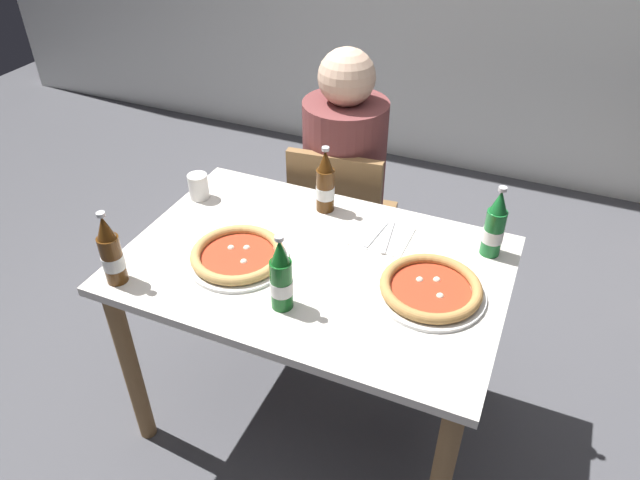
{
  "coord_description": "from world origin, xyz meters",
  "views": [
    {
      "loc": [
        0.6,
        -1.33,
        1.91
      ],
      "look_at": [
        0.0,
        0.05,
        0.8
      ],
      "focal_mm": 32.91,
      "sensor_mm": 36.0,
      "label": 1
    }
  ],
  "objects_px": {
    "pizza_margherita_near": "(431,289)",
    "beer_bottle_center": "(281,278)",
    "pizza_marinara_far": "(238,255)",
    "napkin_with_cutlery": "(383,236)",
    "beer_bottle_left": "(495,226)",
    "chair_behind_table": "(340,221)",
    "beer_bottle_extra": "(111,253)",
    "diner_seated": "(343,194)",
    "beer_bottle_right": "(325,184)",
    "dining_table_main": "(314,288)",
    "paper_cup": "(198,186)"
  },
  "relations": [
    {
      "from": "napkin_with_cutlery",
      "to": "diner_seated",
      "type": "bearing_deg",
      "value": 124.96
    },
    {
      "from": "dining_table_main",
      "to": "napkin_with_cutlery",
      "type": "relative_size",
      "value": 6.31
    },
    {
      "from": "chair_behind_table",
      "to": "beer_bottle_right",
      "type": "relative_size",
      "value": 3.44
    },
    {
      "from": "chair_behind_table",
      "to": "napkin_with_cutlery",
      "type": "distance_m",
      "value": 0.57
    },
    {
      "from": "chair_behind_table",
      "to": "beer_bottle_right",
      "type": "xyz_separation_m",
      "value": [
        0.06,
        -0.32,
        0.37
      ]
    },
    {
      "from": "dining_table_main",
      "to": "beer_bottle_extra",
      "type": "height_order",
      "value": "beer_bottle_extra"
    },
    {
      "from": "beer_bottle_left",
      "to": "dining_table_main",
      "type": "bearing_deg",
      "value": -152.18
    },
    {
      "from": "beer_bottle_extra",
      "to": "dining_table_main",
      "type": "bearing_deg",
      "value": 32.15
    },
    {
      "from": "pizza_margherita_near",
      "to": "beer_bottle_center",
      "type": "relative_size",
      "value": 1.33
    },
    {
      "from": "beer_bottle_right",
      "to": "napkin_with_cutlery",
      "type": "height_order",
      "value": "beer_bottle_right"
    },
    {
      "from": "chair_behind_table",
      "to": "paper_cup",
      "type": "bearing_deg",
      "value": 41.7
    },
    {
      "from": "pizza_marinara_far",
      "to": "beer_bottle_extra",
      "type": "relative_size",
      "value": 1.31
    },
    {
      "from": "beer_bottle_left",
      "to": "beer_bottle_right",
      "type": "distance_m",
      "value": 0.59
    },
    {
      "from": "diner_seated",
      "to": "paper_cup",
      "type": "xyz_separation_m",
      "value": [
        -0.38,
        -0.48,
        0.21
      ]
    },
    {
      "from": "diner_seated",
      "to": "pizza_marinara_far",
      "type": "bearing_deg",
      "value": -95.1
    },
    {
      "from": "beer_bottle_extra",
      "to": "pizza_margherita_near",
      "type": "bearing_deg",
      "value": 19.48
    },
    {
      "from": "dining_table_main",
      "to": "paper_cup",
      "type": "bearing_deg",
      "value": 161.58
    },
    {
      "from": "pizza_margherita_near",
      "to": "beer_bottle_extra",
      "type": "xyz_separation_m",
      "value": [
        -0.89,
        -0.31,
        0.08
      ]
    },
    {
      "from": "pizza_marinara_far",
      "to": "beer_bottle_right",
      "type": "relative_size",
      "value": 1.31
    },
    {
      "from": "beer_bottle_center",
      "to": "paper_cup",
      "type": "bearing_deg",
      "value": 143.26
    },
    {
      "from": "pizza_margherita_near",
      "to": "beer_bottle_right",
      "type": "height_order",
      "value": "beer_bottle_right"
    },
    {
      "from": "pizza_marinara_far",
      "to": "beer_bottle_left",
      "type": "bearing_deg",
      "value": 26.27
    },
    {
      "from": "pizza_marinara_far",
      "to": "paper_cup",
      "type": "relative_size",
      "value": 3.4
    },
    {
      "from": "beer_bottle_center",
      "to": "pizza_marinara_far",
      "type": "bearing_deg",
      "value": 149.46
    },
    {
      "from": "beer_bottle_left",
      "to": "paper_cup",
      "type": "distance_m",
      "value": 1.05
    },
    {
      "from": "beer_bottle_left",
      "to": "napkin_with_cutlery",
      "type": "distance_m",
      "value": 0.36
    },
    {
      "from": "chair_behind_table",
      "to": "diner_seated",
      "type": "distance_m",
      "value": 0.11
    },
    {
      "from": "pizza_margherita_near",
      "to": "chair_behind_table",
      "type": "bearing_deg",
      "value": 130.45
    },
    {
      "from": "chair_behind_table",
      "to": "beer_bottle_center",
      "type": "relative_size",
      "value": 3.44
    },
    {
      "from": "chair_behind_table",
      "to": "napkin_with_cutlery",
      "type": "xyz_separation_m",
      "value": [
        0.31,
        -0.4,
        0.27
      ]
    },
    {
      "from": "diner_seated",
      "to": "beer_bottle_right",
      "type": "relative_size",
      "value": 4.89
    },
    {
      "from": "napkin_with_cutlery",
      "to": "paper_cup",
      "type": "xyz_separation_m",
      "value": [
        -0.7,
        -0.03,
        0.04
      ]
    },
    {
      "from": "chair_behind_table",
      "to": "beer_bottle_left",
      "type": "relative_size",
      "value": 3.44
    },
    {
      "from": "pizza_margherita_near",
      "to": "beer_bottle_extra",
      "type": "relative_size",
      "value": 1.33
    },
    {
      "from": "dining_table_main",
      "to": "beer_bottle_extra",
      "type": "distance_m",
      "value": 0.64
    },
    {
      "from": "napkin_with_cutlery",
      "to": "paper_cup",
      "type": "bearing_deg",
      "value": -177.31
    },
    {
      "from": "chair_behind_table",
      "to": "beer_bottle_center",
      "type": "bearing_deg",
      "value": 94.07
    },
    {
      "from": "diner_seated",
      "to": "beer_bottle_left",
      "type": "distance_m",
      "value": 0.81
    },
    {
      "from": "dining_table_main",
      "to": "beer_bottle_right",
      "type": "bearing_deg",
      "value": 106.11
    },
    {
      "from": "beer_bottle_left",
      "to": "napkin_with_cutlery",
      "type": "xyz_separation_m",
      "value": [
        -0.34,
        -0.05,
        -0.1
      ]
    },
    {
      "from": "pizza_marinara_far",
      "to": "napkin_with_cutlery",
      "type": "height_order",
      "value": "pizza_marinara_far"
    },
    {
      "from": "beer_bottle_right",
      "to": "pizza_margherita_near",
      "type": "bearing_deg",
      "value": -32.77
    },
    {
      "from": "pizza_margherita_near",
      "to": "beer_bottle_center",
      "type": "height_order",
      "value": "beer_bottle_center"
    },
    {
      "from": "beer_bottle_left",
      "to": "beer_bottle_center",
      "type": "distance_m",
      "value": 0.7
    },
    {
      "from": "beer_bottle_left",
      "to": "beer_bottle_extra",
      "type": "xyz_separation_m",
      "value": [
        -1.01,
        -0.59,
        0.0
      ]
    },
    {
      "from": "beer_bottle_left",
      "to": "paper_cup",
      "type": "relative_size",
      "value": 2.6
    },
    {
      "from": "dining_table_main",
      "to": "chair_behind_table",
      "type": "bearing_deg",
      "value": 103.56
    },
    {
      "from": "beer_bottle_left",
      "to": "chair_behind_table",
      "type": "bearing_deg",
      "value": 152.06
    },
    {
      "from": "beer_bottle_left",
      "to": "beer_bottle_center",
      "type": "bearing_deg",
      "value": -135.77
    },
    {
      "from": "dining_table_main",
      "to": "diner_seated",
      "type": "distance_m",
      "value": 0.68
    }
  ]
}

